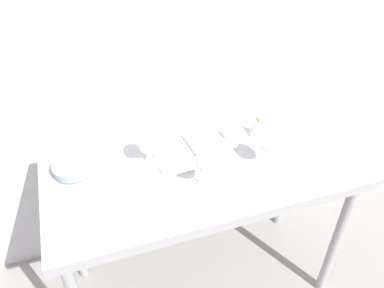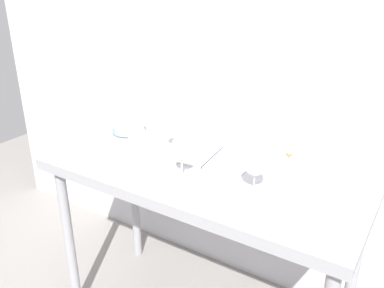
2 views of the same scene
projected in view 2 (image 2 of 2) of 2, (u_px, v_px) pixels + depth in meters
name	position (u px, v px, depth m)	size (l,w,h in m)	color
back_wall	(256.00, 57.00, 2.01)	(3.80, 0.04, 2.60)	#BABABF
steel_counter	(203.00, 190.00, 1.82)	(1.40, 0.65, 0.90)	#98989D
wine_glass_near_left	(137.00, 136.00, 1.80)	(0.08, 0.08, 0.17)	white
wine_glass_far_left	(174.00, 128.00, 1.91)	(0.10, 0.10, 0.17)	white
wine_glass_near_right	(255.00, 165.00, 1.55)	(0.09, 0.09, 0.17)	white
wine_glass_far_right	(253.00, 147.00, 1.73)	(0.08, 0.08, 0.15)	white
wine_glass_near_center	(182.00, 149.00, 1.65)	(0.09, 0.09, 0.18)	white
open_notebook	(213.00, 157.00, 1.88)	(0.38, 0.28, 0.01)	white
tasting_sheet_upper	(143.00, 147.00, 1.99)	(0.20, 0.25, 0.00)	white
tasting_bowl	(129.00, 128.00, 2.16)	(0.17, 0.17, 0.04)	beige
decanter_funnel	(288.00, 165.00, 1.71)	(0.09, 0.09, 0.14)	#B4B4B4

